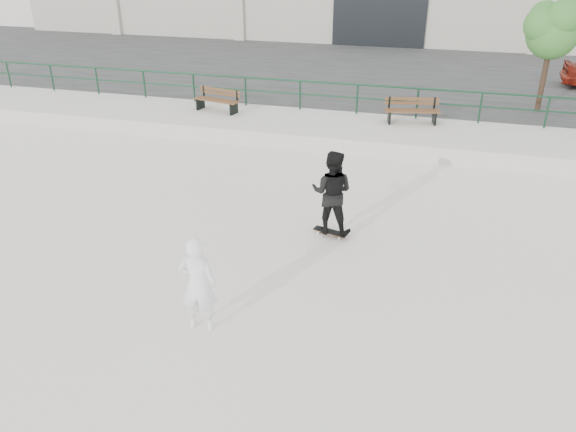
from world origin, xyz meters
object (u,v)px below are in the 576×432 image
(bench_left, at_px, (218,100))
(seated_skater, at_px, (198,285))
(tree, at_px, (555,27))
(standing_skater, at_px, (332,192))
(bench_right, at_px, (412,111))
(skateboard, at_px, (330,232))

(bench_left, bearing_deg, seated_skater, -57.71)
(bench_left, relative_size, seated_skater, 1.00)
(tree, relative_size, standing_skater, 1.98)
(bench_right, bearing_deg, seated_skater, -115.20)
(tree, distance_m, skateboard, 11.69)
(tree, distance_m, standing_skater, 11.46)
(bench_left, bearing_deg, skateboard, -39.86)
(bench_left, distance_m, skateboard, 8.81)
(standing_skater, height_order, seated_skater, standing_skater)
(skateboard, bearing_deg, bench_left, 142.82)
(bench_left, height_order, seated_skater, seated_skater)
(standing_skater, xyz_separation_m, seated_skater, (-1.45, -3.83, -0.17))
(seated_skater, bearing_deg, bench_left, -77.03)
(bench_left, xyz_separation_m, standing_skater, (5.42, -6.90, 0.16))
(bench_left, bearing_deg, tree, 27.58)
(bench_right, height_order, skateboard, bench_right)
(skateboard, relative_size, standing_skater, 0.43)
(bench_left, distance_m, tree, 11.41)
(seated_skater, bearing_deg, bench_right, -110.53)
(skateboard, bearing_deg, tree, 76.43)
(tree, height_order, seated_skater, tree)
(bench_right, xyz_separation_m, standing_skater, (-1.16, -7.31, 0.14))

